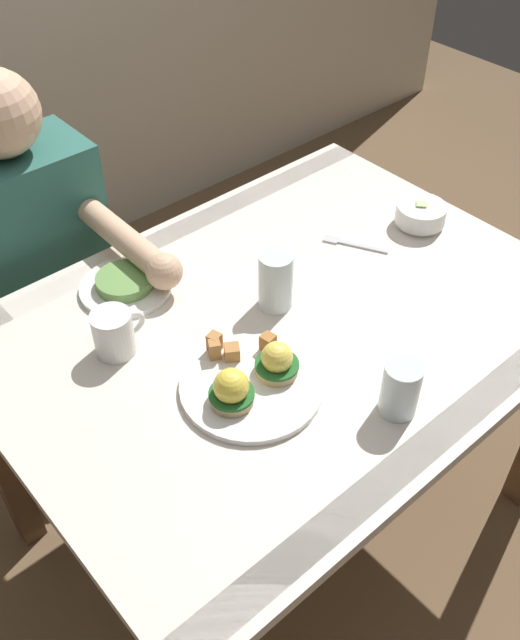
# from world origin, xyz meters

# --- Properties ---
(ground_plane) EXTENTS (6.00, 6.00, 0.00)m
(ground_plane) POSITION_xyz_m (0.00, 0.00, 0.00)
(ground_plane) COLOR brown
(dining_table) EXTENTS (1.20, 0.90, 0.74)m
(dining_table) POSITION_xyz_m (0.00, 0.00, 0.63)
(dining_table) COLOR silver
(dining_table) RESTS_ON ground_plane
(eggs_benedict_plate) EXTENTS (0.27, 0.27, 0.09)m
(eggs_benedict_plate) POSITION_xyz_m (-0.18, -0.10, 0.76)
(eggs_benedict_plate) COLOR white
(eggs_benedict_plate) RESTS_ON dining_table
(fruit_bowl) EXTENTS (0.12, 0.12, 0.06)m
(fruit_bowl) POSITION_xyz_m (0.47, 0.03, 0.77)
(fruit_bowl) COLOR white
(fruit_bowl) RESTS_ON dining_table
(coffee_mug) EXTENTS (0.11, 0.08, 0.09)m
(coffee_mug) POSITION_xyz_m (-0.31, 0.15, 0.79)
(coffee_mug) COLOR white
(coffee_mug) RESTS_ON dining_table
(fork) EXTENTS (0.09, 0.15, 0.00)m
(fork) POSITION_xyz_m (0.29, 0.09, 0.74)
(fork) COLOR silver
(fork) RESTS_ON dining_table
(water_glass_near) EXTENTS (0.07, 0.07, 0.13)m
(water_glass_near) POSITION_xyz_m (0.01, 0.05, 0.80)
(water_glass_near) COLOR silver
(water_glass_near) RESTS_ON dining_table
(water_glass_far) EXTENTS (0.07, 0.07, 0.11)m
(water_glass_far) POSITION_xyz_m (-0.01, -0.31, 0.79)
(water_glass_far) COLOR silver
(water_glass_far) RESTS_ON dining_table
(side_plate) EXTENTS (0.20, 0.20, 0.04)m
(side_plate) POSITION_xyz_m (-0.20, 0.30, 0.75)
(side_plate) COLOR white
(side_plate) RESTS_ON dining_table
(diner_person) EXTENTS (0.34, 0.54, 1.14)m
(diner_person) POSITION_xyz_m (-0.26, 0.60, 0.65)
(diner_person) COLOR #33333D
(diner_person) RESTS_ON ground_plane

